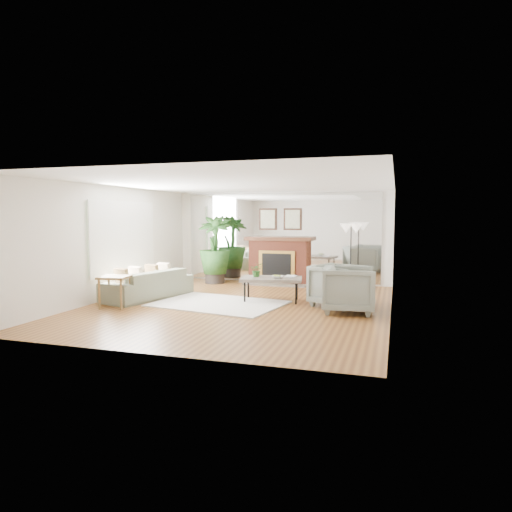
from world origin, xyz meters
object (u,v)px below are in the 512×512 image
(floor_lamp, at_px, (351,234))
(side_table, at_px, (115,281))
(armchair_front, at_px, (349,289))
(fireplace, at_px, (278,259))
(coffee_table, at_px, (271,279))
(sofa, at_px, (148,284))
(potted_ficus, at_px, (215,247))
(armchair_back, at_px, (338,285))

(floor_lamp, bearing_deg, side_table, -143.10)
(armchair_front, bearing_deg, floor_lamp, -0.77)
(armchair_front, relative_size, floor_lamp, 0.59)
(fireplace, relative_size, coffee_table, 1.45)
(sofa, relative_size, floor_lamp, 1.31)
(side_table, distance_m, floor_lamp, 5.50)
(potted_ficus, height_order, floor_lamp, potted_ficus)
(coffee_table, xyz_separation_m, armchair_back, (1.44, -0.12, -0.05))
(coffee_table, xyz_separation_m, armchair_front, (1.71, -0.64, -0.03))
(fireplace, xyz_separation_m, coffee_table, (0.51, -2.63, -0.18))
(sofa, relative_size, armchair_front, 2.23)
(sofa, relative_size, armchair_back, 2.29)
(sofa, distance_m, potted_ficus, 2.72)
(floor_lamp, bearing_deg, fireplace, 155.38)
(armchair_back, distance_m, side_table, 4.51)
(side_table, bearing_deg, potted_ficus, 80.10)
(floor_lamp, bearing_deg, armchair_front, -85.13)
(fireplace, xyz_separation_m, armchair_back, (1.96, -2.75, -0.23))
(sofa, relative_size, potted_ficus, 1.17)
(sofa, relative_size, side_table, 3.32)
(coffee_table, height_order, potted_ficus, potted_ficus)
(armchair_back, xyz_separation_m, armchair_front, (0.27, -0.52, 0.01))
(fireplace, height_order, floor_lamp, fireplace)
(armchair_front, distance_m, potted_ficus, 4.82)
(potted_ficus, xyz_separation_m, floor_lamp, (3.70, -0.44, 0.43))
(coffee_table, height_order, armchair_back, armchair_back)
(fireplace, bearing_deg, coffee_table, -78.91)
(fireplace, xyz_separation_m, potted_ficus, (-1.67, -0.49, 0.33))
(side_table, bearing_deg, fireplace, 61.04)
(coffee_table, bearing_deg, armchair_back, -4.84)
(side_table, relative_size, floor_lamp, 0.39)
(potted_ficus, bearing_deg, armchair_back, -31.90)
(side_table, xyz_separation_m, potted_ficus, (0.65, 3.70, 0.45))
(fireplace, distance_m, sofa, 3.80)
(sofa, bearing_deg, armchair_front, 101.73)
(fireplace, relative_size, armchair_back, 2.17)
(fireplace, distance_m, armchair_front, 3.96)
(armchair_front, bearing_deg, fireplace, 28.59)
(armchair_back, xyz_separation_m, potted_ficus, (-3.63, 2.26, 0.56))
(potted_ficus, distance_m, floor_lamp, 3.75)
(armchair_back, bearing_deg, coffee_table, 108.14)
(armchair_front, xyz_separation_m, side_table, (-4.54, -0.92, 0.09))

